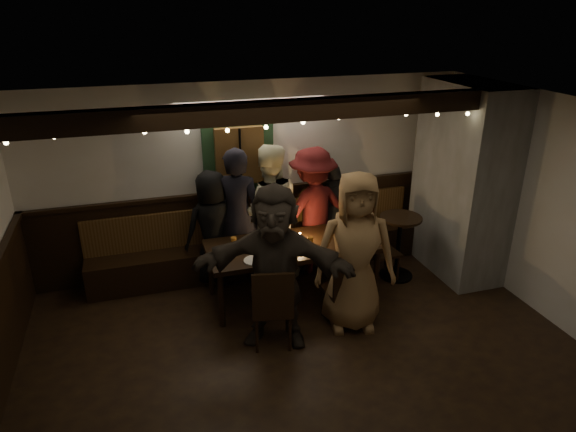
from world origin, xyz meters
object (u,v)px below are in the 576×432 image
object	(u,v)px
person_a	(213,228)
high_top	(399,239)
dining_table	(293,249)
person_c	(269,212)
chair_near_left	(273,304)
chair_end	(378,248)
person_g	(355,252)
chair_near_right	(345,287)
person_e	(332,214)
person_f	(275,267)
person_b	(237,217)
person_d	(312,211)

from	to	relation	value
person_a	high_top	bearing A→B (deg)	151.62
dining_table	person_a	xyz separation A→B (m)	(-0.86, 0.74, 0.08)
person_a	person_c	bearing A→B (deg)	162.83
chair_near_left	chair_end	bearing A→B (deg)	30.17
dining_table	person_g	xyz separation A→B (m)	(0.48, -0.77, 0.25)
dining_table	chair_near_right	bearing A→B (deg)	-60.99
chair_near_right	person_e	bearing A→B (deg)	73.67
chair_near_left	person_a	xyz separation A→B (m)	(-0.34, 1.66, 0.23)
dining_table	person_e	world-z (taller)	person_e
dining_table	person_f	world-z (taller)	person_f
person_b	high_top	bearing A→B (deg)	-171.46
dining_table	chair_near_left	xyz separation A→B (m)	(-0.52, -0.92, -0.14)
chair_near_left	high_top	xyz separation A→B (m)	(2.06, 1.02, 0.02)
chair_end	person_e	distance (m)	0.83
dining_table	person_d	xyz separation A→B (m)	(0.49, 0.67, 0.19)
person_c	person_f	xyz separation A→B (m)	(-0.34, -1.49, -0.01)
chair_near_right	chair_end	bearing A→B (deg)	44.51
person_c	person_f	world-z (taller)	person_c
chair_near_left	person_d	distance (m)	1.91
person_a	chair_near_left	bearing A→B (deg)	88.33
high_top	person_b	distance (m)	2.20
chair_end	person_g	xyz separation A→B (m)	(-0.74, -0.86, 0.45)
person_a	person_e	distance (m)	1.70
high_top	chair_near_right	bearing A→B (deg)	-144.29
person_e	dining_table	bearing A→B (deg)	32.19
high_top	person_b	world-z (taller)	person_b
person_g	dining_table	bearing A→B (deg)	135.13
chair_end	person_c	bearing A→B (deg)	155.75
high_top	person_g	bearing A→B (deg)	-140.67
chair_near_left	chair_end	xyz separation A→B (m)	(1.74, 1.01, -0.06)
high_top	person_a	distance (m)	2.49
person_a	chair_near_right	bearing A→B (deg)	117.40
chair_end	person_c	xyz separation A→B (m)	(-1.34, 0.60, 0.44)
chair_near_left	person_f	xyz separation A→B (m)	(0.06, 0.13, 0.37)
person_d	person_e	size ratio (longest dim) A/B	1.19
chair_near_right	person_c	distance (m)	1.57
chair_near_right	person_f	xyz separation A→B (m)	(-0.85, -0.07, 0.44)
chair_near_left	high_top	bearing A→B (deg)	26.40
dining_table	chair_near_right	world-z (taller)	dining_table
high_top	person_a	bearing A→B (deg)	164.99
person_a	person_d	distance (m)	1.36
person_a	person_e	xyz separation A→B (m)	(1.70, 0.04, -0.03)
chair_near_left	person_e	size ratio (longest dim) A/B	0.66
person_a	person_e	bearing A→B (deg)	167.90
person_c	person_d	distance (m)	0.61
person_e	person_g	distance (m)	1.60
dining_table	person_b	size ratio (longest dim) A/B	1.14
person_a	person_b	bearing A→B (deg)	150.20
dining_table	person_a	distance (m)	1.14
chair_near_right	dining_table	bearing A→B (deg)	119.01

